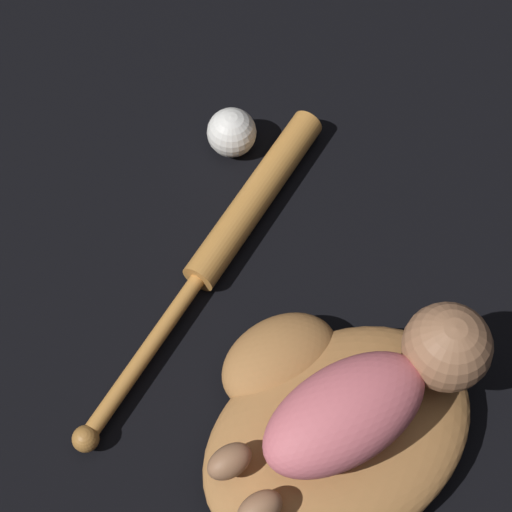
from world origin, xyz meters
TOP-DOWN VIEW (x-y plane):
  - ground_plane at (0.00, 0.00)m, footprint 6.00×6.00m
  - baseball_glove at (0.01, 0.02)m, footprint 0.37×0.32m
  - baby_figure at (0.05, -0.00)m, footprint 0.37×0.12m
  - baseball_bat at (0.06, 0.33)m, footprint 0.54×0.30m
  - baseball at (0.14, 0.47)m, footprint 0.08×0.08m

SIDE VIEW (x-z plane):
  - ground_plane at x=0.00m, z-range 0.00..0.00m
  - baseball_bat at x=0.06m, z-range 0.00..0.05m
  - baseball at x=0.14m, z-range 0.00..0.08m
  - baseball_glove at x=0.01m, z-range 0.00..0.08m
  - baby_figure at x=0.05m, z-range 0.07..0.18m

